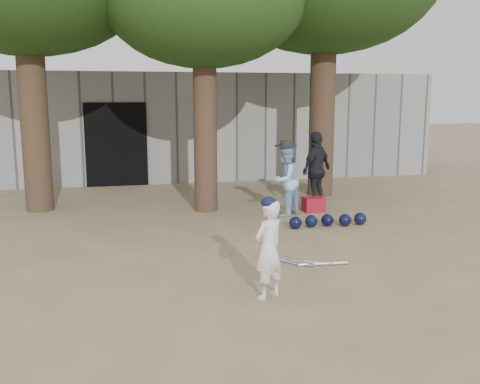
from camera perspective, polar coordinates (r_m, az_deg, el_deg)
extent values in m
plane|color=#937C5E|center=(7.15, -2.94, -9.10)|extent=(70.00, 70.00, 0.00)
imported|color=white|center=(6.31, 3.07, -6.12)|extent=(0.52, 0.47, 1.18)
imported|color=#98C1EB|center=(10.61, 4.83, 1.24)|extent=(0.88, 0.86, 1.43)
imported|color=black|center=(11.51, 8.14, 2.36)|extent=(1.00, 0.90, 1.63)
cube|color=#A6162C|center=(11.17, 7.84, -1.33)|extent=(0.43, 0.33, 0.30)
cube|color=gray|center=(14.73, -8.42, 6.73)|extent=(16.00, 0.35, 3.00)
cube|color=black|center=(14.51, -13.06, 4.94)|extent=(1.60, 0.08, 2.20)
cube|color=slate|center=(17.22, -9.09, 7.20)|extent=(16.00, 5.00, 3.00)
sphere|color=black|center=(9.69, 5.93, -3.27)|extent=(0.23, 0.23, 0.23)
sphere|color=black|center=(9.84, 7.60, -3.10)|extent=(0.23, 0.23, 0.23)
sphere|color=black|center=(9.97, 9.31, -2.97)|extent=(0.23, 0.23, 0.23)
sphere|color=black|center=(10.03, 11.14, -2.95)|extent=(0.23, 0.23, 0.23)
sphere|color=black|center=(10.20, 12.70, -2.79)|extent=(0.23, 0.23, 0.23)
cylinder|color=#B8B8BF|center=(7.86, 4.14, -7.12)|extent=(0.44, 0.64, 0.06)
cylinder|color=#B8B8BF|center=(7.80, 5.67, -7.27)|extent=(0.44, 0.63, 0.06)
cylinder|color=#B8B8BF|center=(7.75, 7.23, -7.42)|extent=(0.67, 0.36, 0.06)
cylinder|color=#B8B8BF|center=(7.70, 8.80, -7.56)|extent=(0.72, 0.11, 0.06)
cylinder|color=brown|center=(11.78, -21.35, 11.40)|extent=(0.56, 0.56, 5.50)
cylinder|color=brown|center=(11.00, -3.78, 10.89)|extent=(0.48, 0.48, 5.00)
ellipsoid|color=#284C19|center=(11.15, -3.89, 19.66)|extent=(4.00, 4.00, 2.60)
cylinder|color=brown|center=(12.97, 8.84, 12.45)|extent=(0.60, 0.60, 5.80)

